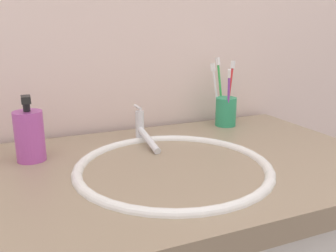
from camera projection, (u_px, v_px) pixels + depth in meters
name	position (u px, v px, depth m)	size (l,w,h in m)	color
tiled_wall_back	(126.00, 18.00, 1.06)	(2.20, 0.04, 2.40)	beige
sink_basin	(173.00, 184.00, 0.82)	(0.45, 0.45, 0.11)	white
faucet	(144.00, 131.00, 0.98)	(0.02, 0.18, 0.09)	silver
toothbrush_cup	(226.00, 112.00, 1.14)	(0.07, 0.07, 0.09)	#2D9966
toothbrush_red	(230.00, 88.00, 1.15)	(0.04, 0.02, 0.20)	red
toothbrush_green	(220.00, 86.00, 1.15)	(0.02, 0.04, 0.21)	green
toothbrush_purple	(229.00, 94.00, 1.10)	(0.03, 0.03, 0.18)	purple
toothbrush_white	(216.00, 90.00, 1.14)	(0.03, 0.04, 0.19)	white
soap_dispenser	(30.00, 135.00, 0.84)	(0.07, 0.07, 0.16)	#B24CA5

